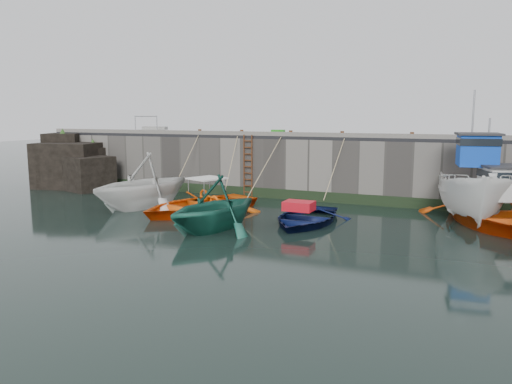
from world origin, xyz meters
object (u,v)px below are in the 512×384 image
at_px(boat_far_orange, 495,213).
at_px(boat_near_blacktrim, 215,229).
at_px(boat_near_navy, 306,223).
at_px(bollard_b, 242,132).
at_px(bollard_a, 200,132).
at_px(bollard_e, 412,135).
at_px(boat_near_blue, 198,212).
at_px(fish_crate, 278,133).
at_px(boat_near_white, 144,207).
at_px(bollard_c, 291,133).
at_px(bollard_d, 342,134).
at_px(boat_far_white, 472,193).
at_px(ladder, 248,166).

bearing_deg(boat_far_orange, boat_near_blacktrim, -170.20).
bearing_deg(boat_near_navy, bollard_b, 136.12).
distance_m(boat_near_blacktrim, boat_near_navy, 3.65).
xyz_separation_m(bollard_a, bollard_e, (11.00, 0.00, 0.00)).
relative_size(boat_near_blue, fish_crate, 8.67).
height_order(boat_near_white, boat_near_navy, boat_near_white).
xyz_separation_m(boat_near_white, fish_crate, (4.50, 5.47, 3.30)).
bearing_deg(boat_near_blue, bollard_c, 85.34).
height_order(bollard_c, bollard_d, same).
bearing_deg(boat_near_white, boat_near_navy, 11.64).
distance_m(boat_far_white, bollard_b, 11.51).
distance_m(boat_near_blacktrim, bollard_e, 10.20).
relative_size(boat_far_orange, bollard_c, 29.01).
distance_m(ladder, boat_near_blacktrim, 7.62).
height_order(boat_near_blue, boat_near_navy, boat_near_blue).
bearing_deg(ladder, bollard_c, 8.67).
height_order(boat_far_orange, fish_crate, boat_far_orange).
height_order(boat_far_white, bollard_b, boat_far_white).
bearing_deg(boat_near_blue, ladder, 108.50).
bearing_deg(bollard_c, boat_near_blue, -116.24).
xyz_separation_m(boat_near_blue, bollard_d, (5.05, 4.97, 3.30)).
xyz_separation_m(boat_near_white, bollard_d, (8.00, 4.88, 3.30)).
distance_m(boat_near_white, boat_near_navy, 7.91).
distance_m(boat_far_white, bollard_c, 8.91).
distance_m(boat_near_white, bollard_c, 8.00).
xyz_separation_m(boat_far_white, boat_far_orange, (0.85, -0.65, -0.63)).
height_order(boat_near_white, bollard_a, bollard_a).
relative_size(boat_near_blacktrim, bollard_e, 15.75).
height_order(bollard_a, bollard_b, same).
xyz_separation_m(ladder, bollard_e, (8.00, 0.34, 1.71)).
distance_m(boat_near_white, fish_crate, 7.81).
bearing_deg(boat_near_white, fish_crate, 63.99).
distance_m(fish_crate, bollard_e, 6.73).
height_order(bollard_d, bollard_e, same).
height_order(ladder, boat_near_white, ladder).
xyz_separation_m(boat_near_blacktrim, bollard_e, (6.05, 7.52, 3.30)).
distance_m(boat_near_blacktrim, bollard_b, 8.57).
distance_m(fish_crate, bollard_c, 1.08).
xyz_separation_m(boat_near_blue, boat_near_navy, (4.96, -0.16, 0.00)).
bearing_deg(boat_near_navy, boat_near_blacktrim, -138.36).
bearing_deg(bollard_d, bollard_b, 180.00).
distance_m(boat_near_white, boat_far_orange, 14.93).
distance_m(boat_far_orange, fish_crate, 11.01).
relative_size(bollard_b, bollard_d, 1.00).
height_order(ladder, bollard_e, bollard_e).
height_order(ladder, fish_crate, fish_crate).
bearing_deg(boat_far_orange, boat_near_navy, -176.48).
xyz_separation_m(bollard_b, bollard_d, (5.30, 0.00, 0.00)).
bearing_deg(boat_near_navy, boat_far_white, 30.43).
bearing_deg(boat_far_white, fish_crate, 158.13).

